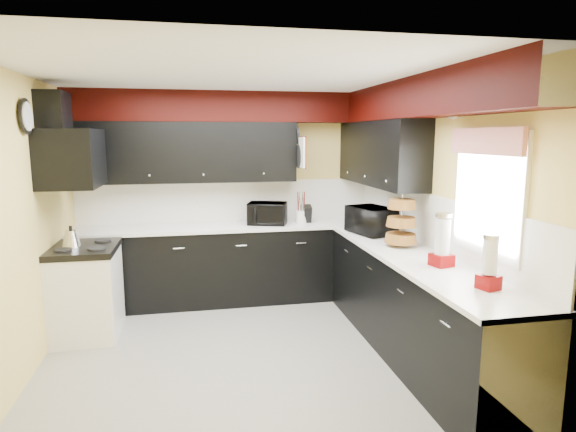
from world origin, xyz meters
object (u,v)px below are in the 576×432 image
at_px(microwave, 371,220).
at_px(utensil_crock, 301,217).
at_px(knife_block, 307,214).
at_px(kettle, 71,238).
at_px(toaster_oven, 267,213).

xyz_separation_m(microwave, utensil_crock, (-0.60, 0.81, -0.07)).
bearing_deg(knife_block, microwave, -53.47).
relative_size(utensil_crock, knife_block, 0.71).
height_order(microwave, kettle, microwave).
xyz_separation_m(toaster_oven, microwave, (1.02, -0.79, 0.02)).
bearing_deg(kettle, knife_block, 15.99).
bearing_deg(microwave, utensil_crock, 21.62).
bearing_deg(knife_block, toaster_oven, -174.99).
relative_size(microwave, utensil_crock, 3.54).
height_order(utensil_crock, knife_block, knife_block).
relative_size(microwave, kettle, 2.95).
bearing_deg(toaster_oven, kettle, -142.72).
xyz_separation_m(microwave, kettle, (-3.07, 0.07, -0.09)).
height_order(microwave, utensil_crock, microwave).
height_order(toaster_oven, knife_block, toaster_oven).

